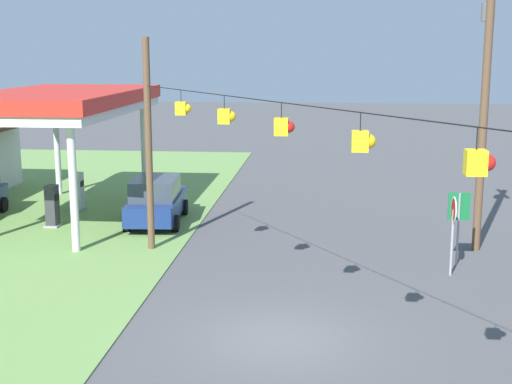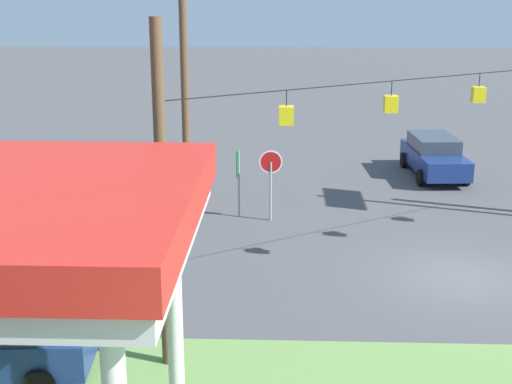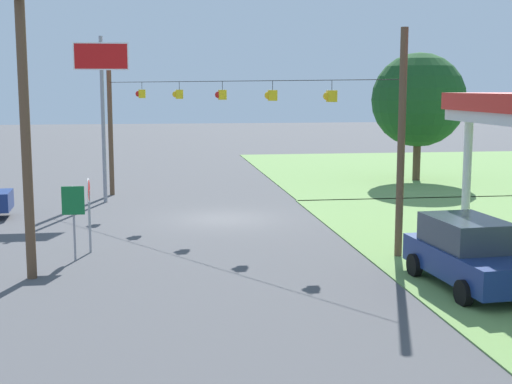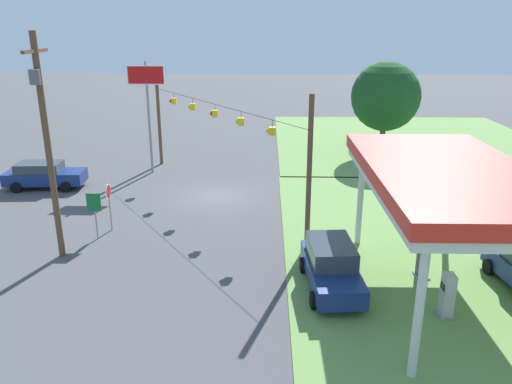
% 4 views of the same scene
% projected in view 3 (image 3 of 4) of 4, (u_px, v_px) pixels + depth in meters
% --- Properties ---
extents(ground_plane, '(160.00, 160.00, 0.00)m').
position_uv_depth(ground_plane, '(223.00, 219.00, 29.83)').
color(ground_plane, '#4C4C4F').
extents(grass_verge_opposite_corner, '(24.00, 24.00, 0.04)m').
position_uv_depth(grass_verge_opposite_corner, '(438.00, 169.00, 47.71)').
color(grass_verge_opposite_corner, '#6B934C').
rests_on(grass_verge_opposite_corner, ground).
extents(car_at_pumps_front, '(4.79, 2.36, 1.91)m').
position_uv_depth(car_at_pumps_front, '(468.00, 253.00, 19.49)').
color(car_at_pumps_front, navy).
rests_on(car_at_pumps_front, ground).
extents(stop_sign_roadside, '(0.80, 0.08, 2.50)m').
position_uv_depth(stop_sign_roadside, '(89.00, 199.00, 23.52)').
color(stop_sign_roadside, '#99999E').
rests_on(stop_sign_roadside, ground).
extents(stop_sign_overhead, '(0.22, 2.55, 7.83)m').
position_uv_depth(stop_sign_overhead, '(102.00, 82.00, 33.32)').
color(stop_sign_overhead, gray).
rests_on(stop_sign_overhead, ground).
extents(route_sign, '(0.10, 0.70, 2.40)m').
position_uv_depth(route_sign, '(73.00, 208.00, 22.34)').
color(route_sign, gray).
rests_on(route_sign, ground).
extents(utility_pole_main, '(2.20, 0.44, 9.93)m').
position_uv_depth(utility_pole_main, '(23.00, 84.00, 19.72)').
color(utility_pole_main, brown).
rests_on(utility_pole_main, ground).
extents(signal_span_gantry, '(15.25, 10.24, 7.32)m').
position_uv_depth(signal_span_gantry, '(222.00, 121.00, 29.24)').
color(signal_span_gantry, brown).
rests_on(signal_span_gantry, ground).
extents(tree_west_verge, '(5.44, 5.44, 7.46)m').
position_uv_depth(tree_west_verge, '(419.00, 100.00, 41.34)').
color(tree_west_verge, '#4C3828').
rests_on(tree_west_verge, ground).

